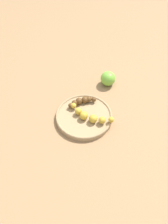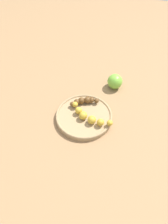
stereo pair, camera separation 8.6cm
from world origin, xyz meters
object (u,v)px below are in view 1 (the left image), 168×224
object	(u,v)px
banana_overripe	(82,101)
banana_spotted	(90,116)
apple_green	(108,79)
fruit_bowl	(84,116)

from	to	relation	value
banana_overripe	banana_spotted	distance (m)	0.09
banana_spotted	apple_green	bearing A→B (deg)	-175.34
fruit_bowl	apple_green	distance (m)	0.23
banana_spotted	fruit_bowl	bearing A→B (deg)	-101.65
apple_green	fruit_bowl	bearing A→B (deg)	-25.63
banana_spotted	apple_green	distance (m)	0.24
fruit_bowl	banana_spotted	bearing A→B (deg)	54.99
fruit_bowl	banana_spotted	size ratio (longest dim) A/B	1.31
banana_spotted	apple_green	xyz separation A→B (m)	(-0.23, 0.08, -0.00)
fruit_bowl	banana_spotted	distance (m)	0.04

